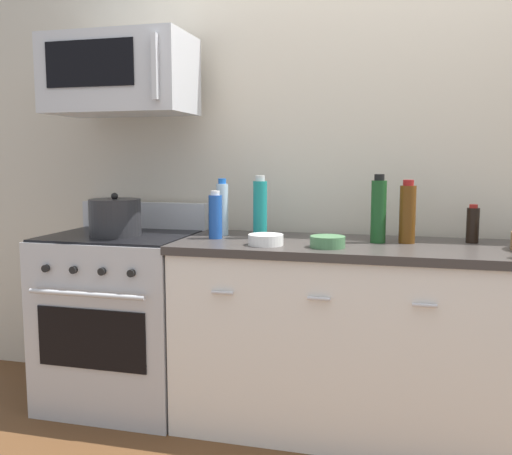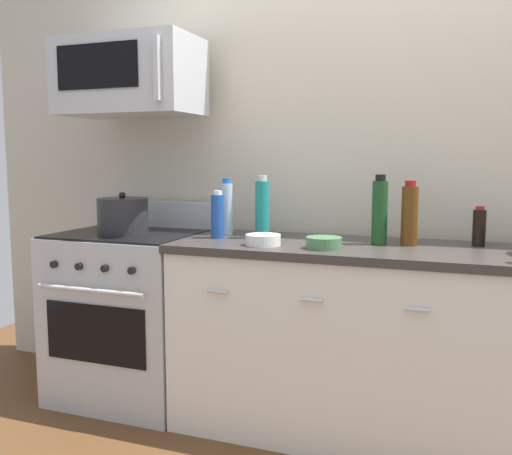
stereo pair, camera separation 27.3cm
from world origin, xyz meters
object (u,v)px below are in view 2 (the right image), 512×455
object	(u,v)px
range_oven	(131,314)
bowl_green_glaze	(324,242)
bottle_water_clear	(227,208)
bowl_white_ceramic	(263,239)
bottle_sparkling_teal	(262,209)
microwave	(129,77)
stockpot	(123,216)
bottle_wine_amber	(410,215)
bottle_wine_green	(380,211)
bottle_soda_blue	(218,216)
bottle_soy_sauce_dark	(479,227)

from	to	relation	value
range_oven	bowl_green_glaze	size ratio (longest dim) A/B	6.68
bottle_water_clear	bowl_white_ceramic	xyz separation A→B (m)	(0.30, -0.28, -0.11)
bottle_sparkling_teal	microwave	bearing A→B (deg)	-179.12
stockpot	bowl_white_ceramic	bearing A→B (deg)	-7.41
bottle_water_clear	bottle_wine_amber	size ratio (longest dim) A/B	0.99
bottle_water_clear	range_oven	bearing A→B (deg)	-167.55
bottle_wine_green	stockpot	size ratio (longest dim) A/B	1.23
bottle_sparkling_teal	range_oven	bearing A→B (deg)	-175.70
bottle_wine_amber	bottle_soda_blue	xyz separation A→B (m)	(-0.93, -0.08, -0.03)
microwave	bowl_white_ceramic	bearing A→B (deg)	-13.94
bottle_wine_green	bowl_white_ceramic	xyz separation A→B (m)	(-0.50, -0.21, -0.13)
range_oven	bottle_wine_green	distance (m)	1.47
bottle_soda_blue	bottle_sparkling_teal	bearing A→B (deg)	17.92
range_oven	bottle_sparkling_teal	world-z (taller)	bottle_sparkling_teal
bottle_soda_blue	bowl_green_glaze	distance (m)	0.61
bottle_wine_amber	bowl_green_glaze	distance (m)	0.43
bottle_sparkling_teal	bowl_green_glaze	size ratio (longest dim) A/B	1.98
microwave	bottle_sparkling_teal	xyz separation A→B (m)	(0.75, 0.01, -0.68)
bottle_soy_sauce_dark	bottle_wine_amber	bearing A→B (deg)	-163.70
microwave	bottle_sparkling_teal	bearing A→B (deg)	0.88
range_oven	bottle_wine_green	world-z (taller)	bottle_wine_green
bottle_water_clear	bowl_green_glaze	bearing A→B (deg)	-24.91
range_oven	bottle_sparkling_teal	size ratio (longest dim) A/B	3.37
bottle_soy_sauce_dark	bottle_soda_blue	bearing A→B (deg)	-172.07
range_oven	bottle_soy_sauce_dark	xyz separation A→B (m)	(1.77, 0.16, 0.54)
bottle_sparkling_teal	bowl_white_ceramic	world-z (taller)	bottle_sparkling_teal
bottle_water_clear	bowl_white_ceramic	size ratio (longest dim) A/B	1.81
bottle_wine_amber	bottle_wine_green	xyz separation A→B (m)	(-0.13, -0.02, 0.01)
microwave	bottle_soy_sauce_dark	size ratio (longest dim) A/B	4.04
bowl_white_ceramic	stockpot	size ratio (longest dim) A/B	0.62
microwave	bottle_wine_green	xyz separation A→B (m)	(1.33, 0.01, -0.67)
range_oven	bottle_soy_sauce_dark	distance (m)	1.86
bottle_sparkling_teal	bowl_green_glaze	distance (m)	0.44
microwave	bowl_green_glaze	bearing A→B (deg)	-10.22
bottle_sparkling_teal	bowl_green_glaze	world-z (taller)	bottle_sparkling_teal
bottle_soda_blue	bowl_green_glaze	xyz separation A→B (m)	(0.58, -0.14, -0.09)
bottle_wine_green	bowl_white_ceramic	bearing A→B (deg)	-157.02
bottle_wine_green	bowl_green_glaze	bearing A→B (deg)	-135.83
bottle_wine_green	bottle_soda_blue	distance (m)	0.80
bottle_wine_amber	microwave	bearing A→B (deg)	-179.00
bowl_white_ceramic	bottle_soda_blue	bearing A→B (deg)	153.40
bowl_white_ceramic	bowl_green_glaze	size ratio (longest dim) A/B	1.03
microwave	bottle_wine_green	world-z (taller)	microwave
bottle_water_clear	bottle_soda_blue	distance (m)	0.13
stockpot	bottle_soy_sauce_dark	bearing A→B (deg)	6.85
range_oven	bowl_white_ceramic	xyz separation A→B (m)	(0.83, -0.16, 0.48)
bottle_wine_green	stockpot	bearing A→B (deg)	-175.51
range_oven	bottle_water_clear	xyz separation A→B (m)	(0.53, 0.12, 0.59)
bowl_green_glaze	bottle_wine_green	bearing A→B (deg)	44.17
bowl_white_ceramic	bowl_green_glaze	bearing A→B (deg)	0.92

